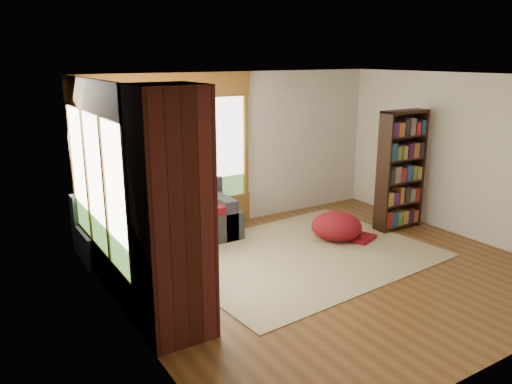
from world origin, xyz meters
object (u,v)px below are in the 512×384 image
dog_tan (173,202)px  pouf (337,225)px  dog_brindle (147,224)px  bookshelf (401,171)px  sectional_sofa (148,239)px  area_rug (302,254)px  brick_chimney (171,216)px

dog_tan → pouf: bearing=-28.4°
dog_tan → dog_brindle: bearing=-148.3°
dog_tan → dog_brindle: size_ratio=1.16×
bookshelf → pouf: 1.47m
sectional_sofa → dog_tan: size_ratio=1.94×
area_rug → dog_tan: bearing=148.8°
dog_brindle → dog_tan: bearing=-81.1°
sectional_sofa → dog_brindle: (-0.22, -0.66, 0.47)m
brick_chimney → bookshelf: bearing=13.7°
brick_chimney → dog_brindle: 1.50m
sectional_sofa → dog_tan: (0.38, -0.08, 0.52)m
brick_chimney → dog_tan: bearing=67.1°
sectional_sofa → bookshelf: bearing=-12.3°
dog_brindle → area_rug: bearing=-134.6°
brick_chimney → pouf: bearing=20.5°
area_rug → dog_tan: (-1.60, 0.97, 0.82)m
sectional_sofa → dog_brindle: size_ratio=2.25×
pouf → area_rug: bearing=-164.9°
area_rug → dog_tan: size_ratio=3.26×
brick_chimney → dog_brindle: bearing=80.9°
brick_chimney → pouf: size_ratio=3.23×
bookshelf → sectional_sofa: bearing=167.1°
dog_brindle → pouf: bearing=-127.5°
sectional_sofa → dog_brindle: bearing=-108.2°
area_rug → bookshelf: (2.11, 0.11, 1.00)m
brick_chimney → dog_tan: (0.83, 1.96, -0.48)m
sectional_sofa → area_rug: sectional_sofa is taller
bookshelf → dog_brindle: 4.33m
pouf → dog_tan: 2.64m
dog_tan → dog_brindle: 0.84m
bookshelf → dog_tan: bearing=167.0°
bookshelf → pouf: bookshelf is taller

